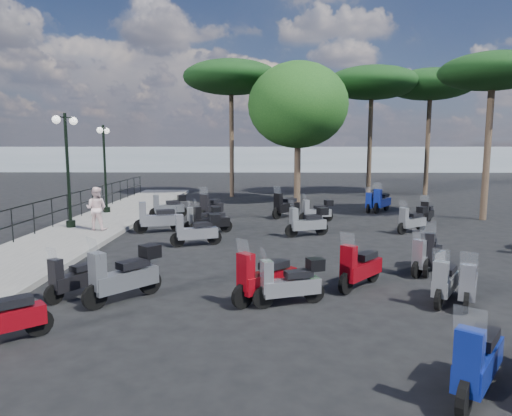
{
  "coord_description": "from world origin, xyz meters",
  "views": [
    {
      "loc": [
        0.13,
        -13.29,
        3.2
      ],
      "look_at": [
        -0.11,
        1.24,
        1.2
      ],
      "focal_mm": 32.0,
      "sensor_mm": 36.0,
      "label": 1
    }
  ],
  "objects_px": {
    "lamp_post_2": "(105,163)",
    "scooter_3": "(197,231)",
    "scooter_10": "(210,221)",
    "scooter_28": "(372,202)",
    "scooter_9": "(203,219)",
    "scooter_14": "(360,268)",
    "scooter_22": "(382,202)",
    "scooter_16": "(317,211)",
    "scooter_8": "(264,279)",
    "pine_2": "(231,78)",
    "scooter_27": "(427,214)",
    "scooter_17": "(286,206)",
    "pedestrian_far": "(96,209)",
    "scooter_11": "(211,208)",
    "scooter_5": "(169,207)",
    "scooter_25": "(429,253)",
    "scooter_12": "(477,362)",
    "broadleaf_tree": "(298,105)",
    "scooter_19": "(427,258)",
    "pine_0": "(372,83)",
    "scooter_4": "(158,219)",
    "scooter_21": "(412,220)",
    "lamp_post_1": "(67,163)",
    "pine_3": "(493,73)",
    "pine_1": "(431,85)",
    "scooter_20": "(445,283)",
    "scooter_2": "(75,279)",
    "scooter_24": "(468,285)",
    "scooter_7": "(124,276)"
  },
  "relations": [
    {
      "from": "lamp_post_2",
      "to": "scooter_3",
      "type": "xyz_separation_m",
      "value": [
        5.08,
        -6.37,
        -1.91
      ]
    },
    {
      "from": "scooter_10",
      "to": "scooter_28",
      "type": "distance_m",
      "value": 9.17
    },
    {
      "from": "scooter_9",
      "to": "scooter_14",
      "type": "distance_m",
      "value": 8.17
    },
    {
      "from": "scooter_22",
      "to": "scooter_16",
      "type": "bearing_deg",
      "value": 74.72
    },
    {
      "from": "scooter_8",
      "to": "pine_2",
      "type": "height_order",
      "value": "pine_2"
    },
    {
      "from": "scooter_22",
      "to": "scooter_27",
      "type": "distance_m",
      "value": 3.57
    },
    {
      "from": "pine_2",
      "to": "scooter_17",
      "type": "bearing_deg",
      "value": -70.55
    },
    {
      "from": "pedestrian_far",
      "to": "scooter_11",
      "type": "relative_size",
      "value": 0.9
    },
    {
      "from": "pedestrian_far",
      "to": "scooter_8",
      "type": "height_order",
      "value": "pedestrian_far"
    },
    {
      "from": "scooter_5",
      "to": "scooter_25",
      "type": "height_order",
      "value": "scooter_25"
    },
    {
      "from": "pedestrian_far",
      "to": "scooter_12",
      "type": "bearing_deg",
      "value": 134.62
    },
    {
      "from": "scooter_28",
      "to": "broadleaf_tree",
      "type": "bearing_deg",
      "value": -13.16
    },
    {
      "from": "pedestrian_far",
      "to": "broadleaf_tree",
      "type": "xyz_separation_m",
      "value": [
        7.91,
        8.89,
        4.4
      ]
    },
    {
      "from": "scooter_16",
      "to": "broadleaf_tree",
      "type": "height_order",
      "value": "broadleaf_tree"
    },
    {
      "from": "scooter_19",
      "to": "pine_0",
      "type": "xyz_separation_m",
      "value": [
        2.59,
        17.86,
        6.57
      ]
    },
    {
      "from": "scooter_3",
      "to": "pine_2",
      "type": "bearing_deg",
      "value": -19.18
    },
    {
      "from": "pedestrian_far",
      "to": "scooter_4",
      "type": "bearing_deg",
      "value": -167.6
    },
    {
      "from": "pedestrian_far",
      "to": "scooter_22",
      "type": "distance_m",
      "value": 13.05
    },
    {
      "from": "scooter_21",
      "to": "scooter_17",
      "type": "bearing_deg",
      "value": 16.88
    },
    {
      "from": "lamp_post_1",
      "to": "pine_3",
      "type": "xyz_separation_m",
      "value": [
        16.78,
        2.91,
        3.64
      ]
    },
    {
      "from": "pedestrian_far",
      "to": "pine_2",
      "type": "xyz_separation_m",
      "value": [
        4.07,
        12.3,
        6.33
      ]
    },
    {
      "from": "scooter_9",
      "to": "scooter_11",
      "type": "xyz_separation_m",
      "value": [
        -0.01,
        2.68,
        0.07
      ]
    },
    {
      "from": "scooter_12",
      "to": "pine_3",
      "type": "distance_m",
      "value": 16.75
    },
    {
      "from": "pedestrian_far",
      "to": "scooter_19",
      "type": "height_order",
      "value": "pedestrian_far"
    },
    {
      "from": "scooter_5",
      "to": "pine_1",
      "type": "distance_m",
      "value": 18.71
    },
    {
      "from": "scooter_20",
      "to": "broadleaf_tree",
      "type": "height_order",
      "value": "broadleaf_tree"
    },
    {
      "from": "scooter_10",
      "to": "scooter_12",
      "type": "relative_size",
      "value": 1.07
    },
    {
      "from": "scooter_10",
      "to": "pine_0",
      "type": "distance_m",
      "value": 16.66
    },
    {
      "from": "scooter_11",
      "to": "broadleaf_tree",
      "type": "height_order",
      "value": "broadleaf_tree"
    },
    {
      "from": "broadleaf_tree",
      "to": "scooter_28",
      "type": "bearing_deg",
      "value": -42.35
    },
    {
      "from": "scooter_14",
      "to": "scooter_20",
      "type": "distance_m",
      "value": 1.8
    },
    {
      "from": "scooter_2",
      "to": "scooter_14",
      "type": "height_order",
      "value": "scooter_14"
    },
    {
      "from": "scooter_4",
      "to": "pine_1",
      "type": "relative_size",
      "value": 0.23
    },
    {
      "from": "lamp_post_1",
      "to": "scooter_20",
      "type": "bearing_deg",
      "value": -21.15
    },
    {
      "from": "scooter_24",
      "to": "pine_0",
      "type": "bearing_deg",
      "value": -71.04
    },
    {
      "from": "lamp_post_2",
      "to": "broadleaf_tree",
      "type": "relative_size",
      "value": 0.52
    },
    {
      "from": "scooter_19",
      "to": "scooter_20",
      "type": "relative_size",
      "value": 0.9
    },
    {
      "from": "scooter_3",
      "to": "pine_3",
      "type": "bearing_deg",
      "value": -83.7
    },
    {
      "from": "pedestrian_far",
      "to": "scooter_22",
      "type": "relative_size",
      "value": 0.98
    },
    {
      "from": "scooter_12",
      "to": "scooter_16",
      "type": "relative_size",
      "value": 0.97
    },
    {
      "from": "pedestrian_far",
      "to": "scooter_10",
      "type": "height_order",
      "value": "pedestrian_far"
    },
    {
      "from": "scooter_17",
      "to": "pine_2",
      "type": "distance_m",
      "value": 11.19
    },
    {
      "from": "scooter_17",
      "to": "pine_0",
      "type": "distance_m",
      "value": 12.39
    },
    {
      "from": "pedestrian_far",
      "to": "scooter_16",
      "type": "distance_m",
      "value": 8.74
    },
    {
      "from": "scooter_12",
      "to": "scooter_3",
      "type": "bearing_deg",
      "value": -24.13
    },
    {
      "from": "scooter_4",
      "to": "pine_2",
      "type": "distance_m",
      "value": 13.93
    },
    {
      "from": "lamp_post_2",
      "to": "scooter_24",
      "type": "distance_m",
      "value": 16.44
    },
    {
      "from": "lamp_post_2",
      "to": "scooter_7",
      "type": "relative_size",
      "value": 2.71
    },
    {
      "from": "scooter_10",
      "to": "scooter_16",
      "type": "xyz_separation_m",
      "value": [
        4.19,
        2.6,
        0.0
      ]
    },
    {
      "from": "scooter_3",
      "to": "scooter_14",
      "type": "distance_m",
      "value": 6.08
    }
  ]
}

